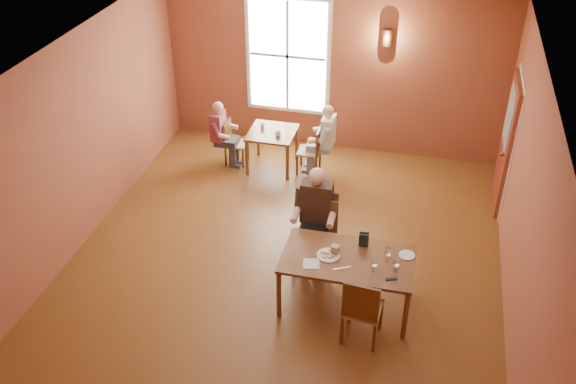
% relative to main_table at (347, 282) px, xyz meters
% --- Properties ---
extents(ground, '(6.00, 7.00, 0.01)m').
position_rel_main_table_xyz_m(ground, '(-0.99, 0.68, -0.39)').
color(ground, brown).
rests_on(ground, ground).
extents(wall_back, '(6.00, 0.04, 3.00)m').
position_rel_main_table_xyz_m(wall_back, '(-0.99, 4.18, 1.11)').
color(wall_back, brown).
rests_on(wall_back, ground).
extents(wall_front, '(6.00, 0.04, 3.00)m').
position_rel_main_table_xyz_m(wall_front, '(-0.99, -2.82, 1.11)').
color(wall_front, brown).
rests_on(wall_front, ground).
extents(wall_left, '(0.04, 7.00, 3.00)m').
position_rel_main_table_xyz_m(wall_left, '(-3.99, 0.68, 1.11)').
color(wall_left, brown).
rests_on(wall_left, ground).
extents(wall_right, '(0.04, 7.00, 3.00)m').
position_rel_main_table_xyz_m(wall_right, '(2.01, 0.68, 1.11)').
color(wall_right, brown).
rests_on(wall_right, ground).
extents(ceiling, '(6.00, 7.00, 0.04)m').
position_rel_main_table_xyz_m(ceiling, '(-0.99, 0.68, 2.61)').
color(ceiling, white).
rests_on(ceiling, wall_back).
extents(window, '(1.36, 0.10, 1.96)m').
position_rel_main_table_xyz_m(window, '(-1.79, 4.13, 1.31)').
color(window, white).
rests_on(window, wall_back).
extents(door, '(0.12, 1.04, 2.10)m').
position_rel_main_table_xyz_m(door, '(1.95, 2.98, 0.66)').
color(door, maroon).
rests_on(door, ground).
extents(wall_sconce, '(0.16, 0.16, 0.28)m').
position_rel_main_table_xyz_m(wall_sconce, '(-0.09, 4.08, 1.81)').
color(wall_sconce, brown).
rests_on(wall_sconce, wall_back).
extents(main_table, '(1.65, 0.93, 0.78)m').
position_rel_main_table_xyz_m(main_table, '(0.00, 0.00, 0.00)').
color(main_table, brown).
rests_on(main_table, ground).
extents(chair_diner_main, '(0.45, 0.45, 1.01)m').
position_rel_main_table_xyz_m(chair_diner_main, '(-0.50, 0.65, 0.12)').
color(chair_diner_main, brown).
rests_on(chair_diner_main, ground).
extents(diner_main, '(0.56, 0.56, 1.40)m').
position_rel_main_table_xyz_m(diner_main, '(-0.50, 0.62, 0.31)').
color(diner_main, black).
rests_on(diner_main, ground).
extents(chair_empty, '(0.47, 0.47, 0.98)m').
position_rel_main_table_xyz_m(chair_empty, '(0.28, -0.52, 0.10)').
color(chair_empty, '#4A2A0F').
rests_on(chair_empty, ground).
extents(plate_food, '(0.35, 0.35, 0.04)m').
position_rel_main_table_xyz_m(plate_food, '(-0.25, -0.02, 0.41)').
color(plate_food, white).
rests_on(plate_food, main_table).
extents(sandwich, '(0.10, 0.10, 0.11)m').
position_rel_main_table_xyz_m(sandwich, '(-0.17, 0.04, 0.44)').
color(sandwich, tan).
rests_on(sandwich, main_table).
extents(goblet_a, '(0.11, 0.11, 0.21)m').
position_rel_main_table_xyz_m(goblet_a, '(0.47, 0.07, 0.49)').
color(goblet_a, white).
rests_on(goblet_a, main_table).
extents(goblet_b, '(0.11, 0.11, 0.20)m').
position_rel_main_table_xyz_m(goblet_b, '(0.60, -0.10, 0.49)').
color(goblet_b, white).
rests_on(goblet_b, main_table).
extents(goblet_c, '(0.08, 0.08, 0.19)m').
position_rel_main_table_xyz_m(goblet_c, '(0.34, -0.16, 0.48)').
color(goblet_c, white).
rests_on(goblet_c, main_table).
extents(menu_stand, '(0.13, 0.07, 0.20)m').
position_rel_main_table_xyz_m(menu_stand, '(0.15, 0.29, 0.49)').
color(menu_stand, black).
rests_on(menu_stand, main_table).
extents(knife, '(0.21, 0.12, 0.00)m').
position_rel_main_table_xyz_m(knife, '(-0.04, -0.21, 0.39)').
color(knife, silver).
rests_on(knife, main_table).
extents(napkin, '(0.23, 0.23, 0.01)m').
position_rel_main_table_xyz_m(napkin, '(-0.42, -0.22, 0.39)').
color(napkin, silver).
rests_on(napkin, main_table).
extents(side_plate, '(0.26, 0.26, 0.02)m').
position_rel_main_table_xyz_m(side_plate, '(0.71, 0.22, 0.40)').
color(side_plate, white).
rests_on(side_plate, main_table).
extents(sunglasses, '(0.14, 0.08, 0.02)m').
position_rel_main_table_xyz_m(sunglasses, '(0.57, -0.28, 0.40)').
color(sunglasses, '#232227').
rests_on(sunglasses, main_table).
extents(second_table, '(0.79, 0.79, 0.70)m').
position_rel_main_table_xyz_m(second_table, '(-1.83, 3.17, -0.04)').
color(second_table, brown).
rests_on(second_table, ground).
extents(chair_diner_white, '(0.37, 0.37, 0.84)m').
position_rel_main_table_xyz_m(chair_diner_white, '(-1.18, 3.17, 0.03)').
color(chair_diner_white, '#502611').
rests_on(chair_diner_white, ground).
extents(diner_white, '(0.49, 0.49, 1.22)m').
position_rel_main_table_xyz_m(diner_white, '(-1.15, 3.17, 0.22)').
color(diner_white, silver).
rests_on(diner_white, ground).
extents(chair_diner_maroon, '(0.35, 0.35, 0.79)m').
position_rel_main_table_xyz_m(chair_diner_maroon, '(-2.48, 3.17, 0.01)').
color(chair_diner_maroon, '#56341C').
rests_on(chair_diner_maroon, ground).
extents(diner_maroon, '(0.46, 0.46, 1.15)m').
position_rel_main_table_xyz_m(diner_maroon, '(-2.51, 3.17, 0.19)').
color(diner_maroon, maroon).
rests_on(diner_maroon, ground).
extents(cup_a, '(0.12, 0.12, 0.08)m').
position_rel_main_table_xyz_m(cup_a, '(-1.69, 3.03, 0.35)').
color(cup_a, white).
rests_on(cup_a, second_table).
extents(cup_b, '(0.10, 0.10, 0.09)m').
position_rel_main_table_xyz_m(cup_b, '(-2.02, 3.26, 0.35)').
color(cup_b, white).
rests_on(cup_b, second_table).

